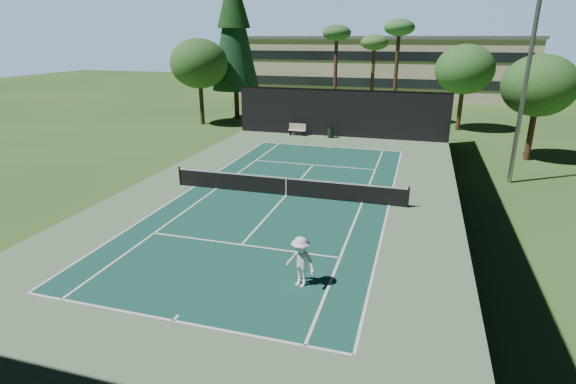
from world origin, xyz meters
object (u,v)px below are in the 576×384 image
(tennis_ball_b, at_px, (274,183))
(trash_bin, at_px, (331,132))
(player, at_px, (301,262))
(tennis_ball_a, at_px, (72,293))
(tennis_ball_d, at_px, (230,176))
(tennis_net, at_px, (286,186))
(tennis_ball_c, at_px, (304,172))
(park_bench, at_px, (297,129))

(tennis_ball_b, height_order, trash_bin, trash_bin)
(player, relative_size, tennis_ball_b, 29.54)
(tennis_ball_a, bearing_deg, tennis_ball_d, 91.38)
(tennis_net, distance_m, tennis_ball_a, 12.16)
(tennis_net, xyz_separation_m, tennis_ball_c, (-0.17, 4.48, -0.52))
(tennis_ball_d, bearing_deg, tennis_ball_b, -9.57)
(tennis_ball_d, bearing_deg, tennis_net, -29.10)
(player, bearing_deg, tennis_ball_a, -137.77)
(player, distance_m, park_bench, 25.23)
(tennis_ball_c, height_order, trash_bin, trash_bin)
(tennis_ball_a, bearing_deg, tennis_ball_b, 78.50)
(tennis_ball_d, height_order, park_bench, park_bench)
(tennis_ball_b, xyz_separation_m, park_bench, (-2.31, 13.58, 0.52))
(trash_bin, bearing_deg, player, -81.10)
(tennis_ball_a, height_order, tennis_ball_d, tennis_ball_d)
(tennis_ball_b, bearing_deg, tennis_net, -55.48)
(park_bench, bearing_deg, player, -74.39)
(tennis_net, bearing_deg, tennis_ball_a, -109.45)
(tennis_ball_d, distance_m, trash_bin, 13.41)
(park_bench, xyz_separation_m, trash_bin, (3.02, -0.20, -0.07))
(tennis_ball_a, relative_size, tennis_ball_b, 0.95)
(trash_bin, bearing_deg, tennis_ball_a, -97.31)
(tennis_net, distance_m, tennis_ball_d, 5.04)
(tennis_ball_b, bearing_deg, player, -67.29)
(tennis_ball_b, xyz_separation_m, tennis_ball_d, (-3.06, 0.52, 0.00))
(player, relative_size, tennis_ball_a, 31.09)
(player, xyz_separation_m, tennis_ball_b, (-4.48, 10.71, -0.88))
(player, height_order, tennis_ball_c, player)
(tennis_ball_b, bearing_deg, park_bench, 99.64)
(tennis_ball_b, bearing_deg, tennis_ball_d, 170.43)
(player, relative_size, tennis_ball_d, 26.16)
(player, xyz_separation_m, park_bench, (-6.79, 24.29, -0.37))
(player, distance_m, tennis_ball_d, 13.55)
(tennis_net, xyz_separation_m, tennis_ball_a, (-4.05, -11.46, -0.53))
(trash_bin, bearing_deg, park_bench, 176.17)
(player, distance_m, tennis_ball_c, 13.71)
(tennis_ball_b, distance_m, tennis_ball_c, 2.81)
(tennis_ball_b, distance_m, park_bench, 13.79)
(tennis_ball_c, bearing_deg, trash_bin, 92.37)
(tennis_ball_a, bearing_deg, tennis_net, 70.55)
(park_bench, bearing_deg, tennis_ball_a, -90.89)
(tennis_ball_a, height_order, tennis_ball_b, tennis_ball_b)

